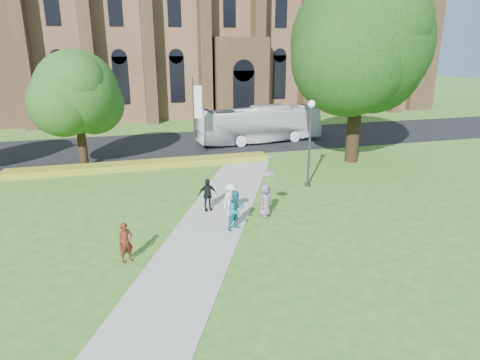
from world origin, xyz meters
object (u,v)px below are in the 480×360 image
object	(u,v)px
streetlamp	(310,133)
pedestrian_0	(126,242)
large_tree	(361,43)
tour_coach	(259,124)

from	to	relation	value
streetlamp	pedestrian_0	distance (m)	13.15
streetlamp	large_tree	size ratio (longest dim) A/B	0.40
streetlamp	tour_coach	xyz separation A→B (m)	(0.84, 12.38, -1.72)
tour_coach	pedestrian_0	world-z (taller)	tour_coach
large_tree	tour_coach	size ratio (longest dim) A/B	1.18
streetlamp	tour_coach	bearing A→B (deg)	86.13
tour_coach	pedestrian_0	bearing A→B (deg)	142.34
large_tree	tour_coach	xyz separation A→B (m)	(-4.66, 7.88, -6.79)
tour_coach	pedestrian_0	distance (m)	22.61
streetlamp	pedestrian_0	world-z (taller)	streetlamp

